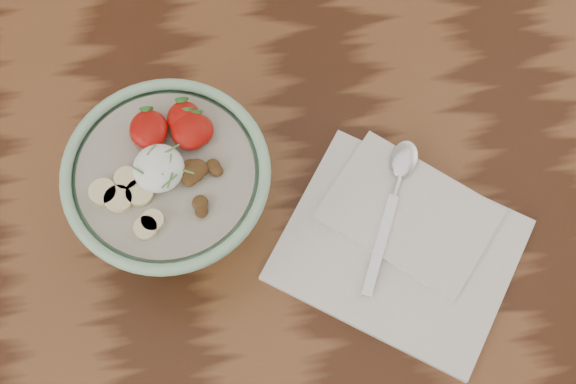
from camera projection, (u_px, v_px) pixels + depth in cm
name	position (u px, v px, depth cm)	size (l,w,h in cm)	color
table	(163.00, 255.00, 93.09)	(160.00, 90.00, 75.00)	#381B0E
breakfast_bowl	(171.00, 188.00, 78.88)	(19.86, 19.86, 12.98)	#8BBB95
napkin	(401.00, 242.00, 83.34)	(29.59, 28.53, 1.42)	silver
spoon	(398.00, 180.00, 84.47)	(9.34, 16.88, 0.93)	silver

